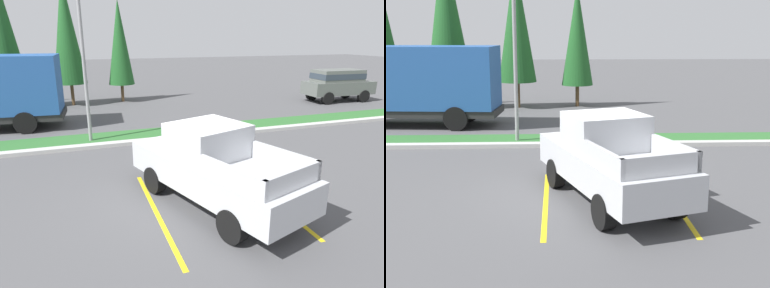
# 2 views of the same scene
# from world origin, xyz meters

# --- Properties ---
(ground_plane) EXTENTS (120.00, 120.00, 0.00)m
(ground_plane) POSITION_xyz_m (0.00, 0.00, 0.00)
(ground_plane) COLOR #4C4C4F
(parking_line_near) EXTENTS (0.12, 4.80, 0.01)m
(parking_line_near) POSITION_xyz_m (-1.12, -0.94, 0.00)
(parking_line_near) COLOR yellow
(parking_line_near) RESTS_ON ground
(parking_line_far) EXTENTS (0.12, 4.80, 0.01)m
(parking_line_far) POSITION_xyz_m (1.98, -0.94, 0.00)
(parking_line_far) COLOR yellow
(parking_line_far) RESTS_ON ground
(curb_strip) EXTENTS (56.00, 0.40, 0.15)m
(curb_strip) POSITION_xyz_m (0.00, 5.00, 0.07)
(curb_strip) COLOR #B2B2AD
(curb_strip) RESTS_ON ground
(grass_median) EXTENTS (56.00, 1.80, 0.06)m
(grass_median) POSITION_xyz_m (0.00, 6.10, 0.03)
(grass_median) COLOR #2D662D
(grass_median) RESTS_ON ground
(pickup_truck_main) EXTENTS (3.48, 5.55, 2.10)m
(pickup_truck_main) POSITION_xyz_m (0.41, -0.89, 1.04)
(pickup_truck_main) COLOR black
(pickup_truck_main) RESTS_ON ground
(cargo_truck_distant) EXTENTS (6.96, 2.95, 3.40)m
(cargo_truck_distant) POSITION_xyz_m (-6.55, 9.37, 1.85)
(cargo_truck_distant) COLOR black
(cargo_truck_distant) RESTS_ON ground
(street_light) EXTENTS (0.24, 1.49, 6.01)m
(street_light) POSITION_xyz_m (-2.31, 5.73, 3.54)
(street_light) COLOR gray
(street_light) RESTS_ON ground
(cypress_tree_left_inner) EXTENTS (2.24, 2.24, 8.60)m
(cypress_tree_left_inner) POSITION_xyz_m (-6.39, 14.22, 5.07)
(cypress_tree_left_inner) COLOR brown
(cypress_tree_left_inner) RESTS_ON ground
(cypress_tree_center) EXTENTS (1.99, 1.99, 7.66)m
(cypress_tree_center) POSITION_xyz_m (-2.89, 14.48, 4.51)
(cypress_tree_center) COLOR brown
(cypress_tree_center) RESTS_ON ground
(cypress_tree_right_inner) EXTENTS (1.68, 1.68, 6.46)m
(cypress_tree_right_inner) POSITION_xyz_m (0.28, 14.78, 3.80)
(cypress_tree_right_inner) COLOR brown
(cypress_tree_right_inner) RESTS_ON ground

